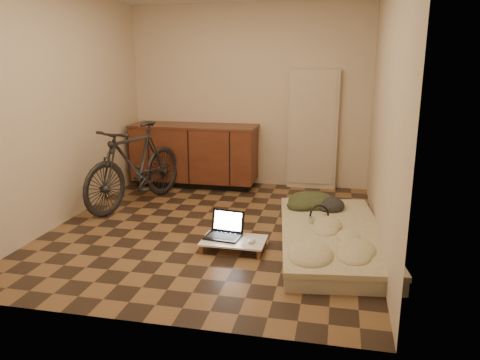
% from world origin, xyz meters
% --- Properties ---
extents(room_shell, '(3.50, 4.00, 2.60)m').
position_xyz_m(room_shell, '(0.00, 0.00, 1.30)').
color(room_shell, brown).
rests_on(room_shell, ground).
extents(cabinets, '(1.84, 0.62, 0.91)m').
position_xyz_m(cabinets, '(-0.75, 1.70, 0.47)').
color(cabinets, black).
rests_on(cabinets, ground).
extents(appliance_panel, '(0.70, 0.10, 1.70)m').
position_xyz_m(appliance_panel, '(0.95, 1.94, 0.85)').
color(appliance_panel, beige).
rests_on(appliance_panel, ground).
extents(bicycle, '(1.05, 1.87, 1.16)m').
position_xyz_m(bicycle, '(-1.20, 0.61, 0.58)').
color(bicycle, black).
rests_on(bicycle, ground).
extents(futon, '(1.27, 2.21, 0.18)m').
position_xyz_m(futon, '(1.30, -0.26, 0.09)').
color(futon, '#B1A98D').
rests_on(futon, ground).
extents(clothing_pile, '(0.64, 0.55, 0.23)m').
position_xyz_m(clothing_pile, '(1.10, 0.47, 0.30)').
color(clothing_pile, '#2E361F').
rests_on(clothing_pile, futon).
extents(headphones, '(0.32, 0.31, 0.16)m').
position_xyz_m(headphones, '(1.16, -0.08, 0.26)').
color(headphones, black).
rests_on(headphones, futon).
extents(lap_desk, '(0.63, 0.41, 0.10)m').
position_xyz_m(lap_desk, '(0.35, -0.56, 0.09)').
color(lap_desk, brown).
rests_on(lap_desk, ground).
extents(laptop, '(0.38, 0.35, 0.24)m').
position_xyz_m(laptop, '(0.24, -0.48, 0.15)').
color(laptop, black).
rests_on(laptop, lap_desk).
extents(mouse, '(0.10, 0.13, 0.04)m').
position_xyz_m(mouse, '(0.54, -0.61, 0.12)').
color(mouse, silver).
rests_on(mouse, lap_desk).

